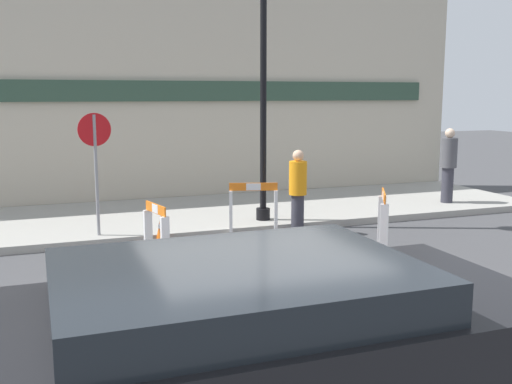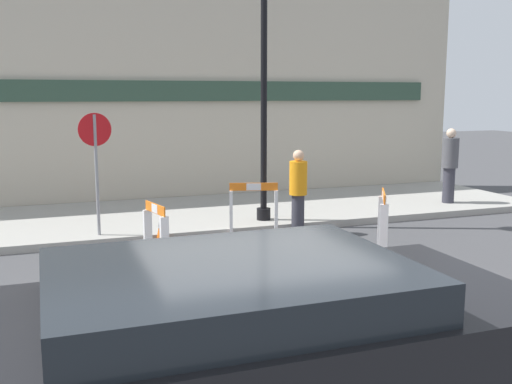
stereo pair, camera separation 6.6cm
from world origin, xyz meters
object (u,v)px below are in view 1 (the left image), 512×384
person_worker (298,189)px  parked_car_1 (238,377)px  stop_sign (95,154)px  person_pedestrian (448,163)px  streetlamp_post (263,18)px

person_worker → parked_car_1: parked_car_1 is taller
stop_sign → person_worker: (3.75, -0.61, -0.76)m
person_worker → person_pedestrian: 4.62m
streetlamp_post → parked_car_1: streetlamp_post is taller
person_worker → parked_car_1: 8.04m
stop_sign → person_worker: 3.88m
stop_sign → person_pedestrian: 8.25m
streetlamp_post → person_pedestrian: (4.86, 0.33, -3.10)m
streetlamp_post → parked_car_1: size_ratio=1.60×
streetlamp_post → parked_car_1: bearing=-112.0°
streetlamp_post → stop_sign: size_ratio=2.86×
streetlamp_post → parked_car_1: (-3.24, -8.00, -3.24)m
stop_sign → parked_car_1: stop_sign is taller
streetlamp_post → stop_sign: 4.21m
streetlamp_post → person_pedestrian: streetlamp_post is taller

